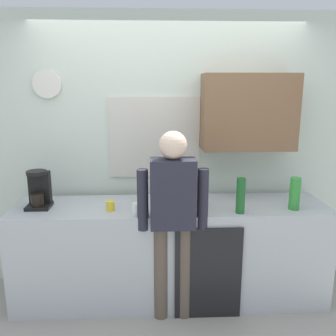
{
  "coord_description": "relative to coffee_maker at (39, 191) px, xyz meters",
  "views": [
    {
      "loc": [
        -0.17,
        -2.72,
        1.95
      ],
      "look_at": [
        -0.03,
        0.25,
        1.25
      ],
      "focal_mm": 38.34,
      "sensor_mm": 36.0,
      "label": 1
    }
  ],
  "objects": [
    {
      "name": "person_at_sink",
      "position": [
        1.14,
        -0.31,
        -0.1
      ],
      "size": [
        0.57,
        0.22,
        1.6
      ],
      "rotation": [
        0.0,
        0.0,
        0.08
      ],
      "color": "brown",
      "rests_on": "ground_plane"
    },
    {
      "name": "ground_plane",
      "position": [
        1.14,
        -0.31,
        -1.05
      ],
      "size": [
        8.0,
        8.0,
        0.0
      ],
      "primitive_type": "plane",
      "color": "#9E998E"
    },
    {
      "name": "kitchen_counter",
      "position": [
        1.14,
        -0.01,
        -0.6
      ],
      "size": [
        2.77,
        0.64,
        0.9
      ],
      "primitive_type": "cube",
      "color": "#B2B7BC",
      "rests_on": "ground_plane"
    },
    {
      "name": "dish_soap",
      "position": [
        1.22,
        0.04,
        -0.07
      ],
      "size": [
        0.06,
        0.06,
        0.18
      ],
      "color": "yellow",
      "rests_on": "kitchen_counter"
    },
    {
      "name": "cup_yellow_cup",
      "position": [
        0.63,
        -0.13,
        -0.1
      ],
      "size": [
        0.07,
        0.07,
        0.08
      ],
      "primitive_type": "cylinder",
      "color": "yellow",
      "rests_on": "kitchen_counter"
    },
    {
      "name": "bottle_green_wine",
      "position": [
        1.71,
        -0.23,
        0.0
      ],
      "size": [
        0.07,
        0.07,
        0.3
      ],
      "primitive_type": "cylinder",
      "color": "#195923",
      "rests_on": "kitchen_counter"
    },
    {
      "name": "bottle_clear_soda",
      "position": [
        2.19,
        -0.17,
        -0.01
      ],
      "size": [
        0.09,
        0.09,
        0.28
      ],
      "primitive_type": "cylinder",
      "color": "#2D8C33",
      "rests_on": "kitchen_counter"
    },
    {
      "name": "bottle_red_vinegar",
      "position": [
        1.05,
        -0.22,
        -0.04
      ],
      "size": [
        0.06,
        0.06,
        0.22
      ],
      "primitive_type": "cylinder",
      "color": "maroon",
      "rests_on": "kitchen_counter"
    },
    {
      "name": "back_wall_assembly",
      "position": [
        1.24,
        0.39,
        0.31
      ],
      "size": [
        4.37,
        0.42,
        2.6
      ],
      "color": "silver",
      "rests_on": "ground_plane"
    },
    {
      "name": "cup_white_mug",
      "position": [
        0.85,
        -0.23,
        -0.1
      ],
      "size": [
        0.08,
        0.08,
        0.09
      ],
      "primitive_type": "cylinder",
      "color": "white",
      "rests_on": "kitchen_counter"
    },
    {
      "name": "coffee_maker",
      "position": [
        0.0,
        0.0,
        0.0
      ],
      "size": [
        0.2,
        0.2,
        0.33
      ],
      "color": "black",
      "rests_on": "kitchen_counter"
    },
    {
      "name": "dishwasher_panel",
      "position": [
        1.44,
        -0.34,
        -0.64
      ],
      "size": [
        0.56,
        0.02,
        0.81
      ],
      "primitive_type": "cube",
      "color": "black",
      "rests_on": "ground_plane"
    },
    {
      "name": "bottle_olive_oil",
      "position": [
        1.4,
        -0.08,
        -0.02
      ],
      "size": [
        0.06,
        0.06,
        0.25
      ],
      "primitive_type": "cylinder",
      "color": "olive",
      "rests_on": "kitchen_counter"
    }
  ]
}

